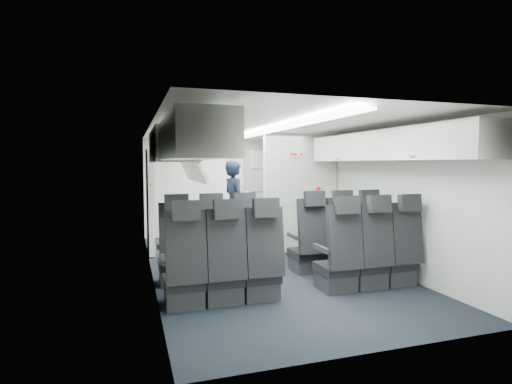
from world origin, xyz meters
TOP-DOWN VIEW (x-y plane):
  - cabin_shell at (0.00, 0.00)m, footprint 3.41×6.01m
  - seat_row_front at (-0.00, -0.53)m, footprint 3.33×0.56m
  - seat_row_mid at (-0.00, -1.43)m, footprint 3.33×0.56m
  - overhead_bin_left_rear at (-1.40, -2.00)m, footprint 0.53×1.80m
  - overhead_bin_left_front_open at (-1.44, -0.25)m, footprint 0.64×1.70m
  - overhead_bin_right_rear at (1.40, -2.00)m, footprint 0.53×1.80m
  - overhead_bin_right_front at (1.40, -0.25)m, footprint 0.53×1.70m
  - bulkhead_partition at (0.98, 0.80)m, footprint 1.40×0.15m
  - galley_unit at (0.95, 2.72)m, footprint 0.85×0.52m
  - boarding_door at (-1.64, 1.55)m, footprint 0.12×1.27m
  - flight_attendant at (-0.12, 1.37)m, footprint 0.51×0.68m
  - carry_on_bag at (-1.41, -0.43)m, footprint 0.48×0.39m
  - papers at (0.07, 1.32)m, footprint 0.20×0.14m

SIDE VIEW (x-z plane):
  - seat_row_front at x=0.00m, z-range -0.21..1.02m
  - seat_row_mid at x=0.00m, z-range -0.21..1.02m
  - flight_attendant at x=-0.12m, z-range 0.00..1.68m
  - galley_unit at x=0.95m, z-range 0.00..1.90m
  - boarding_door at x=-1.64m, z-range 0.02..1.88m
  - papers at x=0.07m, z-range 0.92..1.07m
  - bulkhead_partition at x=0.98m, z-range 0.01..2.14m
  - cabin_shell at x=0.00m, z-range 0.04..2.21m
  - overhead_bin_left_front_open at x=-1.44m, z-range 1.38..2.10m
  - carry_on_bag at x=-1.41m, z-range 1.66..1.91m
  - overhead_bin_right_front at x=1.40m, z-range 1.66..2.06m
  - overhead_bin_left_rear at x=-1.40m, z-range 1.66..2.06m
  - overhead_bin_right_rear at x=1.40m, z-range 1.66..2.06m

